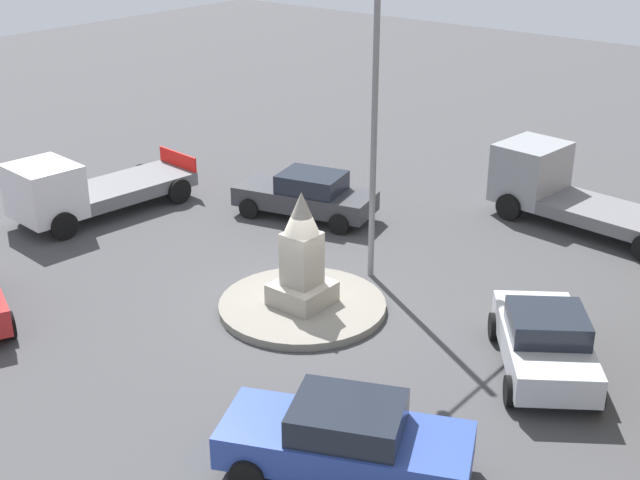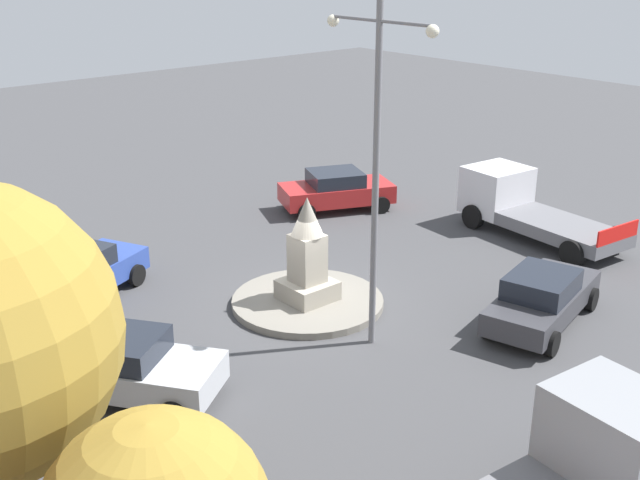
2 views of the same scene
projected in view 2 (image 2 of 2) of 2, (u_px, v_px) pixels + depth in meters
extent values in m
plane|color=#424244|center=(308.00, 305.00, 21.61)|extent=(80.00, 80.00, 0.00)
cylinder|color=gray|center=(308.00, 302.00, 21.58)|extent=(4.18, 4.18, 0.20)
cube|color=#9E9687|center=(308.00, 290.00, 21.45)|extent=(1.33, 1.33, 0.52)
cube|color=#9E9687|center=(307.00, 258.00, 21.12)|extent=(0.80, 0.80, 1.35)
cone|color=#9E9687|center=(307.00, 216.00, 20.69)|extent=(0.88, 0.88, 1.05)
cylinder|color=slate|center=(376.00, 182.00, 18.13)|extent=(0.16, 0.16, 8.33)
cylinder|color=slate|center=(356.00, 18.00, 17.37)|extent=(1.51, 0.08, 0.08)
cylinder|color=slate|center=(405.00, 23.00, 16.31)|extent=(1.51, 0.08, 0.08)
sphere|color=#F2EACC|center=(333.00, 21.00, 17.94)|extent=(0.28, 0.28, 0.28)
sphere|color=#F2EACC|center=(433.00, 31.00, 15.81)|extent=(0.28, 0.28, 0.28)
cube|color=#B22323|center=(337.00, 193.00, 29.09)|extent=(3.28, 4.47, 0.66)
cube|color=#1E232D|center=(335.00, 178.00, 28.87)|extent=(2.27, 2.38, 0.50)
cylinder|color=black|center=(307.00, 212.00, 28.00)|extent=(0.46, 0.67, 0.64)
cylinder|color=black|center=(293.00, 198.00, 29.61)|extent=(0.46, 0.67, 0.64)
cylinder|color=black|center=(381.00, 205.00, 28.80)|extent=(0.46, 0.67, 0.64)
cylinder|color=black|center=(364.00, 191.00, 30.41)|extent=(0.46, 0.67, 0.64)
cube|color=#38383D|center=(543.00, 301.00, 20.38)|extent=(2.67, 4.67, 0.60)
cube|color=#1E232D|center=(542.00, 284.00, 19.98)|extent=(1.94, 2.23, 0.56)
cylinder|color=black|center=(533.00, 285.00, 22.11)|extent=(0.37, 0.67, 0.64)
cylinder|color=black|center=(591.00, 299.00, 21.22)|extent=(0.37, 0.67, 0.64)
cylinder|color=black|center=(488.00, 326.00, 19.75)|extent=(0.37, 0.67, 0.64)
cylinder|color=black|center=(552.00, 344.00, 18.86)|extent=(0.37, 0.67, 0.64)
cube|color=#2D479E|center=(75.00, 280.00, 21.63)|extent=(3.41, 4.80, 0.65)
cube|color=#1E232D|center=(71.00, 260.00, 21.39)|extent=(2.24, 2.43, 0.54)
cylinder|color=black|center=(60.00, 319.00, 20.08)|extent=(0.46, 0.67, 0.64)
cylinder|color=black|center=(10.00, 307.00, 20.75)|extent=(0.46, 0.67, 0.64)
cylinder|color=black|center=(136.00, 275.00, 22.75)|extent=(0.46, 0.67, 0.64)
cylinder|color=black|center=(90.00, 265.00, 23.42)|extent=(0.46, 0.67, 0.64)
cube|color=#B7BABF|center=(131.00, 372.00, 17.00)|extent=(4.17, 3.66, 0.65)
cube|color=#1E232D|center=(125.00, 347.00, 16.81)|extent=(2.20, 2.21, 0.52)
cylinder|color=black|center=(206.00, 372.00, 17.60)|extent=(0.65, 0.55, 0.64)
cylinder|color=black|center=(174.00, 415.00, 16.02)|extent=(0.65, 0.55, 0.64)
cylinder|color=black|center=(96.00, 358.00, 18.21)|extent=(0.65, 0.55, 0.64)
cylinder|color=black|center=(55.00, 397.00, 16.63)|extent=(0.65, 0.55, 0.64)
cube|color=gray|center=(613.00, 441.00, 13.47)|extent=(2.27, 1.99, 1.83)
cylinder|color=black|center=(559.00, 455.00, 14.60)|extent=(0.37, 0.86, 0.84)
cube|color=silver|center=(497.00, 190.00, 27.50)|extent=(1.96, 2.20, 1.63)
cube|color=slate|center=(562.00, 229.00, 25.48)|extent=(4.26, 2.42, 0.43)
cube|color=red|center=(618.00, 233.00, 23.78)|extent=(0.25, 1.95, 0.50)
cylinder|color=black|center=(473.00, 216.00, 27.29)|extent=(0.86, 0.36, 0.84)
cylinder|color=black|center=(513.00, 206.00, 28.38)|extent=(0.86, 0.36, 0.84)
cylinder|color=black|center=(572.00, 253.00, 24.07)|extent=(0.86, 0.36, 0.84)
cylinder|color=black|center=(613.00, 240.00, 25.17)|extent=(0.86, 0.36, 0.84)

